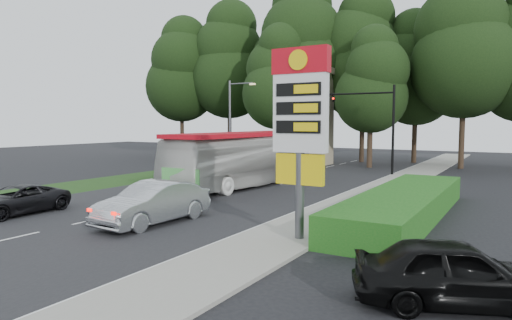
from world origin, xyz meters
The scene contains 22 objects.
ground centered at (0.00, 0.00, 0.00)m, with size 120.00×120.00×0.00m, color black.
road_surface centered at (0.00, 12.00, 0.01)m, with size 14.00×80.00×0.02m, color black.
sidewalk_right centered at (8.50, 12.00, 0.06)m, with size 3.00×80.00×0.12m, color gray.
grass_verge_left centered at (-9.50, 18.00, 0.01)m, with size 5.00×50.00×0.02m, color #193814.
hedge centered at (11.50, 8.00, 0.60)m, with size 3.00×14.00×1.20m, color #185516.
gas_station_pylon centered at (9.20, 1.99, 4.45)m, with size 2.10×0.45×6.85m.
traffic_signal_mast centered at (5.68, 24.00, 4.67)m, with size 6.10×0.35×7.20m.
streetlight_signs centered at (-6.99, 22.01, 4.44)m, with size 2.75×0.98×8.00m.
monument centered at (-2.00, 30.00, 5.10)m, with size 3.00×3.00×10.05m.
tree_far_west centered at (-22.00, 33.00, 10.68)m, with size 8.96×8.96×17.60m.
tree_west_mid centered at (-16.00, 35.00, 11.69)m, with size 9.80×9.80×19.25m.
tree_west_near centered at (-10.00, 37.00, 10.02)m, with size 8.40×8.40×16.50m.
tree_center_left centered at (-5.00, 33.00, 12.02)m, with size 10.08×10.08×19.80m.
tree_center_right centered at (1.00, 35.00, 11.02)m, with size 9.24×9.24×18.15m.
tree_east_near centered at (6.00, 37.00, 9.68)m, with size 8.12×8.12×15.95m.
tree_east_mid centered at (11.00, 33.00, 11.35)m, with size 9.52×9.52×18.70m.
tree_monument_left centered at (-6.00, 29.00, 8.68)m, with size 7.28×7.28×14.30m.
tree_monument_right centered at (3.50, 29.50, 8.01)m, with size 6.72×6.72×13.20m.
transit_bus centered at (0.10, 12.61, 1.80)m, with size 3.02×12.92×3.60m, color silver.
sedan_silver centered at (2.70, 1.46, 0.88)m, with size 1.87×5.35×1.76m, color #B1B4B9.
suv_charcoal centered at (-4.14, -0.36, 0.66)m, with size 2.20×4.78×1.33m, color black.
parked_car_black centered at (14.81, -1.44, 0.80)m, with size 1.88×4.68×1.59m, color black.
Camera 1 is at (16.05, -12.63, 4.26)m, focal length 32.00 mm.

